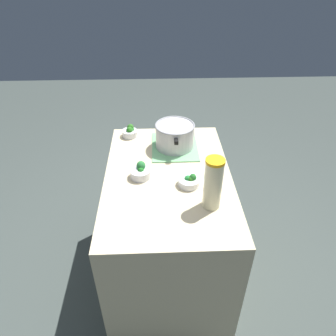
{
  "coord_description": "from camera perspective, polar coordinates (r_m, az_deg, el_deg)",
  "views": [
    {
      "loc": [
        1.45,
        -0.06,
        1.99
      ],
      "look_at": [
        0.0,
        0.0,
        0.94
      ],
      "focal_mm": 33.86,
      "sensor_mm": 36.0,
      "label": 1
    }
  ],
  "objects": [
    {
      "name": "broccoli_bowl_center",
      "position": [
        1.74,
        3.85,
        -2.36
      ],
      "size": [
        0.12,
        0.12,
        0.07
      ],
      "color": "silver",
      "rests_on": "counter_slab"
    },
    {
      "name": "broccoli_bowl_back",
      "position": [
        2.2,
        -6.85,
        6.48
      ],
      "size": [
        0.1,
        0.1,
        0.08
      ],
      "color": "silver",
      "rests_on": "counter_slab"
    },
    {
      "name": "broccoli_bowl_front",
      "position": [
        1.8,
        -4.96,
        -0.71
      ],
      "size": [
        0.12,
        0.12,
        0.09
      ],
      "color": "silver",
      "rests_on": "counter_slab"
    },
    {
      "name": "cooking_pot",
      "position": [
        2.03,
        1.23,
        5.94
      ],
      "size": [
        0.32,
        0.25,
        0.16
      ],
      "color": "#B7B7BC",
      "rests_on": "dish_cloth"
    },
    {
      "name": "counter_slab",
      "position": [
        2.12,
        -0.0,
        -10.93
      ],
      "size": [
        1.11,
        0.73,
        0.89
      ],
      "primitive_type": "cube",
      "color": "beige",
      "rests_on": "ground_plane"
    },
    {
      "name": "lemonade_pitcher",
      "position": [
        1.55,
        8.11,
        -2.78
      ],
      "size": [
        0.09,
        0.09,
        0.28
      ],
      "color": "beige",
      "rests_on": "counter_slab"
    },
    {
      "name": "dish_cloth",
      "position": [
        2.07,
        1.2,
        3.88
      ],
      "size": [
        0.36,
        0.29,
        0.01
      ],
      "primitive_type": "cube",
      "color": "#78BD7F",
      "rests_on": "counter_slab"
    },
    {
      "name": "ground_plane",
      "position": [
        2.46,
        -0.0,
        -18.05
      ],
      "size": [
        8.0,
        8.0,
        0.0
      ],
      "primitive_type": "plane",
      "color": "#404844"
    }
  ]
}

